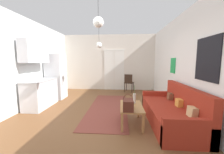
# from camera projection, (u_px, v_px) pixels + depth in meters

# --- Properties ---
(ground_plane) EXTENTS (5.28, 7.93, 0.10)m
(ground_plane) POSITION_uv_depth(u_px,v_px,m) (96.00, 121.00, 3.48)
(ground_plane) COLOR brown
(wall_back) EXTENTS (4.88, 0.13, 2.86)m
(wall_back) POSITION_uv_depth(u_px,v_px,m) (109.00, 63.00, 6.99)
(wall_back) COLOR silver
(wall_back) RESTS_ON ground_plane
(wall_right) EXTENTS (0.12, 7.53, 2.86)m
(wall_right) POSITION_uv_depth(u_px,v_px,m) (195.00, 64.00, 3.14)
(wall_right) COLOR white
(wall_right) RESTS_ON ground_plane
(wall_left) EXTENTS (0.12, 7.53, 2.86)m
(wall_left) POSITION_uv_depth(u_px,v_px,m) (5.00, 64.00, 3.47)
(wall_left) COLOR silver
(wall_left) RESTS_ON ground_plane
(area_rug) EXTENTS (1.18, 3.07, 0.01)m
(area_rug) POSITION_uv_depth(u_px,v_px,m) (108.00, 108.00, 4.27)
(area_rug) COLOR brown
(area_rug) RESTS_ON ground_plane
(couch) EXTENTS (0.93, 2.13, 0.91)m
(couch) POSITION_uv_depth(u_px,v_px,m) (172.00, 112.00, 3.24)
(couch) COLOR maroon
(couch) RESTS_ON ground_plane
(coffee_table) EXTENTS (0.52, 0.89, 0.45)m
(coffee_table) POSITION_uv_depth(u_px,v_px,m) (131.00, 108.00, 3.17)
(coffee_table) COLOR #A87542
(coffee_table) RESTS_ON ground_plane
(bamboo_vase) EXTENTS (0.07, 0.07, 0.46)m
(bamboo_vase) POSITION_uv_depth(u_px,v_px,m) (134.00, 98.00, 3.33)
(bamboo_vase) COLOR beige
(bamboo_vase) RESTS_ON coffee_table
(handbag) EXTENTS (0.22, 0.33, 0.35)m
(handbag) POSITION_uv_depth(u_px,v_px,m) (128.00, 105.00, 2.87)
(handbag) COLOR #512319
(handbag) RESTS_ON coffee_table
(refrigerator) EXTENTS (0.66, 0.64, 1.79)m
(refrigerator) POSITION_uv_depth(u_px,v_px,m) (56.00, 76.00, 5.34)
(refrigerator) COLOR white
(refrigerator) RESTS_ON ground_plane
(kitchen_counter) EXTENTS (0.59, 1.24, 2.15)m
(kitchen_counter) POSITION_uv_depth(u_px,v_px,m) (39.00, 82.00, 4.32)
(kitchen_counter) COLOR silver
(kitchen_counter) RESTS_ON ground_plane
(accent_chair) EXTENTS (0.52, 0.50, 0.87)m
(accent_chair) POSITION_uv_depth(u_px,v_px,m) (129.00, 82.00, 6.47)
(accent_chair) COLOR black
(accent_chair) RESTS_ON ground_plane
(pendant_lamp_near) EXTENTS (0.24, 0.24, 0.61)m
(pendant_lamp_near) POSITION_uv_depth(u_px,v_px,m) (98.00, 22.00, 2.97)
(pendant_lamp_near) COLOR black
(pendant_lamp_far) EXTENTS (0.21, 0.21, 0.90)m
(pendant_lamp_far) POSITION_uv_depth(u_px,v_px,m) (99.00, 45.00, 4.68)
(pendant_lamp_far) COLOR black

